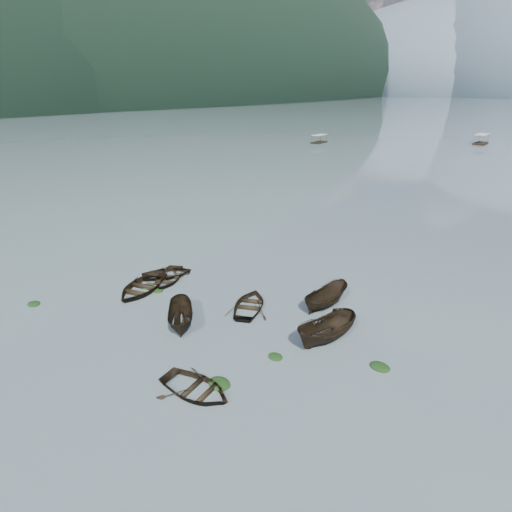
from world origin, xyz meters
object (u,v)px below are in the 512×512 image
Objects in this scene: rowboat_3 at (250,308)px; pontoon_left at (319,143)px; pontoon_centre at (480,144)px; rowboat_0 at (142,290)px.

pontoon_left is (-42.28, 79.83, 0.00)m from rowboat_3.
pontoon_centre reaches higher than rowboat_3.
rowboat_0 is 0.90× the size of pontoon_left.
rowboat_3 is 0.76× the size of pontoon_left.
rowboat_0 is 0.75× the size of pontoon_centre.
pontoon_left is at bearing 93.63° from rowboat_0.
pontoon_centre is at bearing 34.68° from pontoon_left.
rowboat_0 is at bearing -90.37° from pontoon_centre.
rowboat_3 is at bearing -63.48° from pontoon_left.
rowboat_0 reaches higher than rowboat_3.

